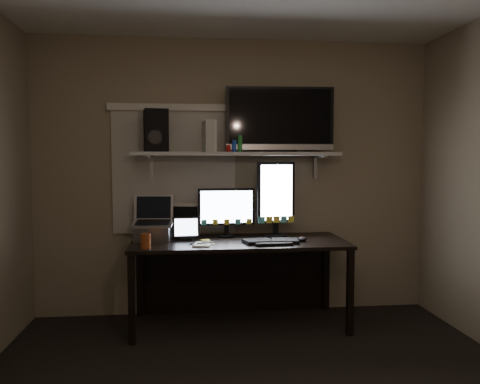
{
  "coord_description": "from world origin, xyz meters",
  "views": [
    {
      "loc": [
        -0.41,
        -2.47,
        1.42
      ],
      "look_at": [
        -0.01,
        1.25,
        1.15
      ],
      "focal_mm": 35.0,
      "sensor_mm": 36.0,
      "label": 1
    }
  ],
  "objects": [
    {
      "name": "window_blinds",
      "position": [
        -0.55,
        1.79,
        1.3
      ],
      "size": [
        1.1,
        0.02,
        1.1
      ],
      "primitive_type": "cube",
      "color": "silver",
      "rests_on": "back_wall"
    },
    {
      "name": "tablet",
      "position": [
        -0.45,
        1.48,
        0.83
      ],
      "size": [
        0.23,
        0.11,
        0.2
      ],
      "primitive_type": "cube",
      "rotation": [
        0.0,
        0.0,
        0.06
      ],
      "color": "black",
      "rests_on": "desk"
    },
    {
      "name": "laptop",
      "position": [
        -0.72,
        1.48,
        0.92
      ],
      "size": [
        0.35,
        0.3,
        0.38
      ],
      "primitive_type": "cube",
      "rotation": [
        0.0,
        0.0,
        -0.08
      ],
      "color": "#A7A7AB",
      "rests_on": "desk"
    },
    {
      "name": "back_wall",
      "position": [
        0.0,
        1.8,
        1.25
      ],
      "size": [
        3.6,
        0.0,
        3.6
      ],
      "primitive_type": "plane",
      "rotation": [
        1.57,
        0.0,
        0.0
      ],
      "color": "#7E705A",
      "rests_on": "floor"
    },
    {
      "name": "bottles",
      "position": [
        -0.02,
        1.59,
        1.56
      ],
      "size": [
        0.25,
        0.09,
        0.15
      ],
      "primitive_type": null,
      "rotation": [
        0.0,
        0.0,
        -0.13
      ],
      "color": "#A50F0C",
      "rests_on": "wall_shelf"
    },
    {
      "name": "game_console",
      "position": [
        -0.24,
        1.65,
        1.62
      ],
      "size": [
        0.12,
        0.24,
        0.28
      ],
      "primitive_type": "cube",
      "rotation": [
        0.0,
        0.0,
        0.22
      ],
      "color": "beige",
      "rests_on": "wall_shelf"
    },
    {
      "name": "sticky_notes",
      "position": [
        -0.35,
        1.37,
        0.73
      ],
      "size": [
        0.37,
        0.32,
        0.0
      ],
      "primitive_type": null,
      "rotation": [
        0.0,
        0.0,
        0.32
      ],
      "color": "yellow",
      "rests_on": "desk"
    },
    {
      "name": "monitor_portrait",
      "position": [
        0.35,
        1.6,
        1.07
      ],
      "size": [
        0.34,
        0.11,
        0.68
      ],
      "primitive_type": "cube",
      "rotation": [
        0.0,
        0.0,
        0.13
      ],
      "color": "black",
      "rests_on": "desk"
    },
    {
      "name": "desk",
      "position": [
        0.0,
        1.55,
        0.55
      ],
      "size": [
        1.8,
        0.75,
        0.73
      ],
      "color": "black",
      "rests_on": "floor"
    },
    {
      "name": "speaker",
      "position": [
        -0.7,
        1.62,
        1.66
      ],
      "size": [
        0.23,
        0.27,
        0.36
      ],
      "primitive_type": "cube",
      "rotation": [
        0.0,
        0.0,
        0.15
      ],
      "color": "black",
      "rests_on": "wall_shelf"
    },
    {
      "name": "mouse",
      "position": [
        0.52,
        1.34,
        0.75
      ],
      "size": [
        0.07,
        0.11,
        0.04
      ],
      "primitive_type": "ellipsoid",
      "rotation": [
        0.0,
        0.0,
        -0.08
      ],
      "color": "black",
      "rests_on": "desk"
    },
    {
      "name": "monitor_landscape",
      "position": [
        -0.09,
        1.62,
        0.95
      ],
      "size": [
        0.5,
        0.08,
        0.44
      ],
      "primitive_type": "cube",
      "rotation": [
        0.0,
        0.0,
        0.05
      ],
      "color": "black",
      "rests_on": "desk"
    },
    {
      "name": "notepad",
      "position": [
        -0.31,
        1.24,
        0.74
      ],
      "size": [
        0.17,
        0.22,
        0.01
      ],
      "primitive_type": "cube",
      "rotation": [
        0.0,
        0.0,
        -0.19
      ],
      "color": "white",
      "rests_on": "desk"
    },
    {
      "name": "tv",
      "position": [
        0.39,
        1.64,
        1.77
      ],
      "size": [
        0.96,
        0.22,
        0.57
      ],
      "primitive_type": "cube",
      "rotation": [
        0.0,
        0.0,
        -0.05
      ],
      "color": "black",
      "rests_on": "wall_shelf"
    },
    {
      "name": "keyboard",
      "position": [
        0.25,
        1.29,
        0.74
      ],
      "size": [
        0.47,
        0.21,
        0.03
      ],
      "primitive_type": "cube",
      "rotation": [
        0.0,
        0.0,
        0.06
      ],
      "color": "black",
      "rests_on": "desk"
    },
    {
      "name": "cup",
      "position": [
        -0.75,
        1.15,
        0.79
      ],
      "size": [
        0.1,
        0.1,
        0.12
      ],
      "primitive_type": "cylinder",
      "rotation": [
        0.0,
        0.0,
        -0.27
      ],
      "color": "brown",
      "rests_on": "desk"
    },
    {
      "name": "file_sorter",
      "position": [
        -0.45,
        1.74,
        0.87
      ],
      "size": [
        0.24,
        0.15,
        0.28
      ],
      "primitive_type": "cube",
      "rotation": [
        0.0,
        0.0,
        -0.25
      ],
      "color": "black",
      "rests_on": "desk"
    },
    {
      "name": "wall_shelf",
      "position": [
        0.0,
        1.62,
        1.46
      ],
      "size": [
        1.8,
        0.35,
        0.03
      ],
      "primitive_type": "cube",
      "color": "#B5B5B0",
      "rests_on": "back_wall"
    }
  ]
}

